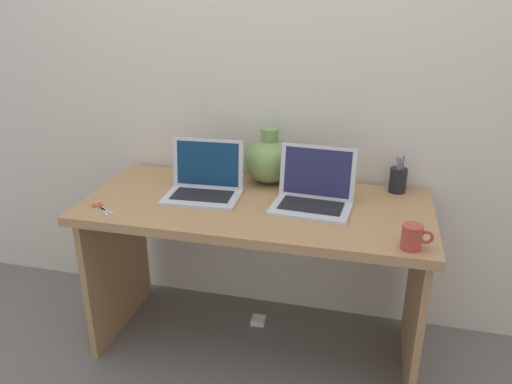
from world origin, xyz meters
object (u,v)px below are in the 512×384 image
pen_cup (398,180)px  power_brick (259,320)px  green_vase (268,160)px  laptop_left (205,181)px  scissors (100,207)px  coffee_mug (413,237)px  laptop_right (314,191)px

pen_cup → power_brick: size_ratio=2.56×
power_brick → green_vase: bearing=78.1°
green_vase → laptop_left: bearing=-137.0°
green_vase → scissors: green_vase is taller
laptop_left → power_brick: laptop_left is taller
coffee_mug → power_brick: (-0.67, 0.43, -0.79)m
laptop_left → power_brick: 0.85m
scissors → laptop_right: bearing=15.8°
laptop_right → power_brick: 0.86m
laptop_right → green_vase: green_vase is taller
laptop_right → scissors: (-0.88, -0.25, -0.06)m
laptop_right → green_vase: bearing=137.9°
laptop_left → laptop_right: bearing=-0.1°
laptop_right → pen_cup: bearing=34.5°
laptop_left → pen_cup: 0.88m
green_vase → pen_cup: size_ratio=1.48×
green_vase → coffee_mug: bearing=-39.5°
scissors → coffee_mug: bearing=-2.5°
laptop_left → coffee_mug: laptop_left is taller
laptop_left → laptop_right: (0.49, -0.00, -0.00)m
pen_cup → coffee_mug: bearing=-85.6°
laptop_right → power_brick: (-0.27, 0.12, -0.81)m
laptop_left → coffee_mug: (0.89, -0.31, -0.02)m
laptop_left → pen_cup: bearing=15.9°
coffee_mug → scissors: 1.28m
laptop_left → scissors: (-0.39, -0.25, -0.06)m
green_vase → power_brick: green_vase is taller
coffee_mug → pen_cup: pen_cup is taller
coffee_mug → power_brick: bearing=147.3°
laptop_left → laptop_right: laptop_right is taller
laptop_right → coffee_mug: laptop_right is taller
pen_cup → power_brick: pen_cup is taller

